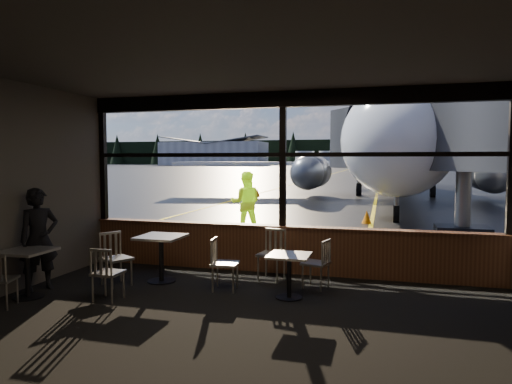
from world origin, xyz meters
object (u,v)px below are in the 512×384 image
at_px(cafe_table_near, 289,276).
at_px(passenger, 39,239).
at_px(ground_crew, 246,203).
at_px(chair_mid_w, 116,259).
at_px(cafe_table_left, 28,274).
at_px(chair_mid_s, 108,274).
at_px(chair_near_n, 271,255).
at_px(chair_left_s, 1,280).
at_px(airliner, 397,109).
at_px(jet_bridge, 446,155).
at_px(cone_nose, 367,217).
at_px(cafe_table_mid, 161,259).
at_px(cone_wing, 257,192).
at_px(chair_near_w, 225,264).
at_px(chair_near_e, 316,264).

bearing_deg(cafe_table_near, passenger, -170.95).
bearing_deg(ground_crew, chair_mid_w, 70.44).
bearing_deg(cafe_table_left, chair_mid_w, 46.34).
bearing_deg(cafe_table_left, chair_mid_s, 9.82).
relative_size(chair_near_n, chair_left_s, 1.12).
distance_m(airliner, cafe_table_left, 23.56).
height_order(jet_bridge, chair_mid_w, jet_bridge).
bearing_deg(cone_nose, airliner, 84.16).
bearing_deg(cafe_table_left, cone_nose, 64.51).
height_order(cafe_table_near, passenger, passenger).
xyz_separation_m(chair_left_s, ground_crew, (1.53, 7.52, 0.51)).
xyz_separation_m(cafe_table_mid, cone_wing, (-3.55, 19.35, -0.19)).
bearing_deg(ground_crew, jet_bridge, 177.15).
xyz_separation_m(chair_near_w, chair_near_n, (0.60, 0.82, 0.02)).
bearing_deg(chair_near_n, cafe_table_left, 39.45).
xyz_separation_m(cafe_table_near, ground_crew, (-2.51, 5.92, 0.58)).
xyz_separation_m(chair_near_n, ground_crew, (-1.99, 4.95, 0.46)).
distance_m(chair_near_w, cone_wing, 20.14).
bearing_deg(airliner, cafe_table_near, -94.55).
xyz_separation_m(cafe_table_near, chair_mid_s, (-2.69, -0.87, 0.08)).
distance_m(cafe_table_mid, passenger, 2.06).
bearing_deg(cafe_table_left, cone_wing, 95.36).
bearing_deg(jet_bridge, cafe_table_left, -131.15).
bearing_deg(chair_mid_w, cafe_table_near, 120.61).
xyz_separation_m(jet_bridge, passenger, (-7.30, -7.75, -1.47)).
xyz_separation_m(chair_mid_s, chair_left_s, (-1.35, -0.73, -0.01)).
bearing_deg(chair_left_s, chair_mid_w, 38.53).
height_order(cafe_table_near, chair_mid_s, chair_mid_s).
bearing_deg(passenger, jet_bridge, -12.26).
xyz_separation_m(jet_bridge, cafe_table_mid, (-5.56, -6.75, -1.91)).
height_order(ground_crew, cone_nose, ground_crew).
bearing_deg(cone_nose, chair_near_n, -99.77).
xyz_separation_m(cafe_table_near, chair_left_s, (-4.04, -1.60, 0.07)).
height_order(cafe_table_mid, cone_nose, cafe_table_mid).
relative_size(chair_near_e, chair_near_w, 0.96).
distance_m(cafe_table_near, cone_nose, 9.21).
xyz_separation_m(cafe_table_mid, chair_near_e, (2.74, 0.33, 0.01)).
distance_m(cafe_table_mid, chair_near_w, 1.30).
height_order(cafe_table_mid, ground_crew, ground_crew).
bearing_deg(chair_near_w, cone_nose, 160.58).
bearing_deg(cafe_table_left, chair_near_n, 30.73).
relative_size(chair_mid_w, cone_nose, 2.04).
bearing_deg(chair_near_e, airliner, 9.80).
relative_size(chair_near_n, cone_wing, 1.99).
relative_size(chair_mid_s, cone_wing, 1.83).
relative_size(cafe_table_left, chair_left_s, 0.93).
bearing_deg(cafe_table_near, cafe_table_mid, 171.93).
relative_size(chair_near_w, cone_nose, 1.94).
relative_size(chair_near_w, chair_mid_s, 1.04).
bearing_deg(chair_mid_s, chair_near_e, 26.70).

